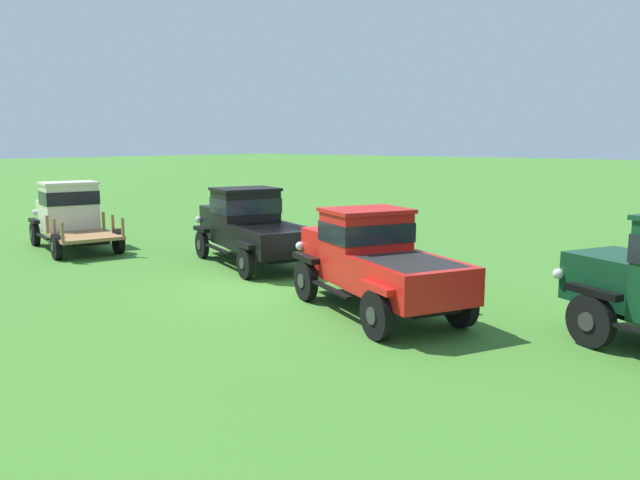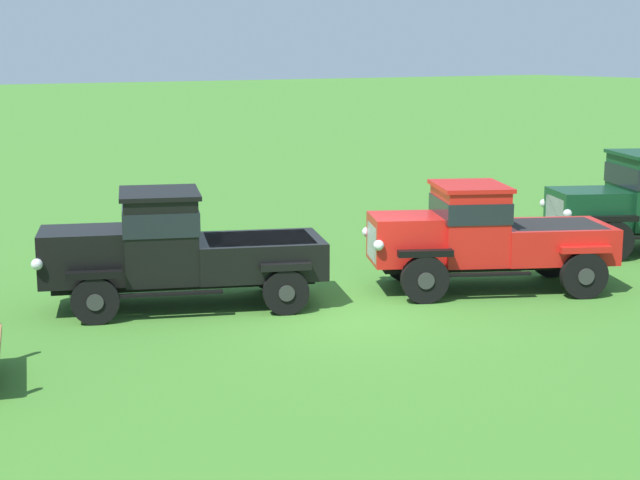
# 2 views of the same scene
# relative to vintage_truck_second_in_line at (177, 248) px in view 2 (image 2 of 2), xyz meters

# --- Properties ---
(ground_plane) EXTENTS (240.00, 240.00, 0.00)m
(ground_plane) POSITION_rel_vintage_truck_second_in_line_xyz_m (2.46, -1.99, -1.10)
(ground_plane) COLOR #3D7528
(vintage_truck_second_in_line) EXTENTS (5.37, 3.42, 2.14)m
(vintage_truck_second_in_line) POSITION_rel_vintage_truck_second_in_line_xyz_m (0.00, 0.00, 0.00)
(vintage_truck_second_in_line) COLOR black
(vintage_truck_second_in_line) RESTS_ON ground
(vintage_truck_midrow_center) EXTENTS (4.95, 3.54, 2.09)m
(vintage_truck_midrow_center) POSITION_rel_vintage_truck_second_in_line_xyz_m (5.62, -1.94, -0.01)
(vintage_truck_midrow_center) COLOR black
(vintage_truck_midrow_center) RESTS_ON ground
(vintage_truck_far_side) EXTENTS (5.74, 3.97, 2.31)m
(vintage_truck_far_side) POSITION_rel_vintage_truck_second_in_line_xyz_m (11.11, -0.99, 0.10)
(vintage_truck_far_side) COLOR black
(vintage_truck_far_side) RESTS_ON ground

